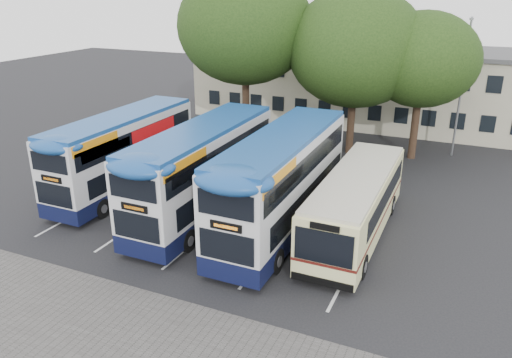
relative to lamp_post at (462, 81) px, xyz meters
The scene contains 12 objects.
ground 21.46m from the lamp_post, 106.72° to the right, with size 120.00×120.00×0.00m, color black.
paving_strip 26.71m from the lamp_post, 107.76° to the right, with size 40.00×6.00×0.01m, color #595654.
bay_lines 18.57m from the lamp_post, 123.08° to the right, with size 14.12×11.00×0.01m.
depot_building 9.43m from the lamp_post, 130.53° to the left, with size 32.40×8.40×6.20m.
lamp_post is the anchor object (origin of this frame).
tree_left 14.67m from the lamp_post, 165.49° to the right, with size 9.09×9.09×12.17m.
tree_mid 7.23m from the lamp_post, 160.97° to the right, with size 8.93×8.93×10.87m.
tree_right 3.28m from the lamp_post, 146.09° to the right, with size 7.04×7.04×9.51m.
bus_dd_left 21.76m from the lamp_post, 139.38° to the right, with size 2.54×10.47×4.36m.
bus_dd_mid 18.69m from the lamp_post, 125.53° to the right, with size 2.66×10.97×4.57m.
bus_dd_right 16.62m from the lamp_post, 113.81° to the right, with size 2.72×11.23×4.68m.
bus_single 14.95m from the lamp_post, 103.18° to the right, with size 2.59×10.17×3.03m.
Camera 1 is at (6.97, -15.06, 10.87)m, focal length 35.00 mm.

